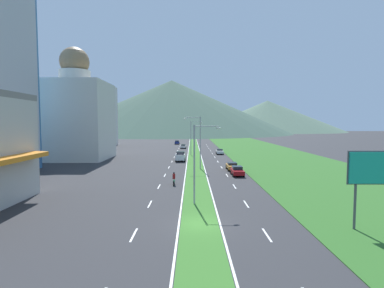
# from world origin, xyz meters

# --- Properties ---
(ground_plane) EXTENTS (600.00, 600.00, 0.00)m
(ground_plane) POSITION_xyz_m (0.00, 0.00, 0.00)
(ground_plane) COLOR #2D2D30
(grass_median) EXTENTS (3.20, 240.00, 0.06)m
(grass_median) POSITION_xyz_m (0.00, 60.00, 0.03)
(grass_median) COLOR #387028
(grass_median) RESTS_ON ground_plane
(grass_verge_right) EXTENTS (24.00, 240.00, 0.06)m
(grass_verge_right) POSITION_xyz_m (20.60, 60.00, 0.03)
(grass_verge_right) COLOR #2D6023
(grass_verge_right) RESTS_ON ground_plane
(lane_dash_left_2) EXTENTS (0.16, 2.80, 0.01)m
(lane_dash_left_2) POSITION_xyz_m (-5.10, -2.47, 0.01)
(lane_dash_left_2) COLOR silver
(lane_dash_left_2) RESTS_ON ground_plane
(lane_dash_left_3) EXTENTS (0.16, 2.80, 0.01)m
(lane_dash_left_3) POSITION_xyz_m (-5.10, 6.29, 0.01)
(lane_dash_left_3) COLOR silver
(lane_dash_left_3) RESTS_ON ground_plane
(lane_dash_left_4) EXTENTS (0.16, 2.80, 0.01)m
(lane_dash_left_4) POSITION_xyz_m (-5.10, 15.05, 0.01)
(lane_dash_left_4) COLOR silver
(lane_dash_left_4) RESTS_ON ground_plane
(lane_dash_left_5) EXTENTS (0.16, 2.80, 0.01)m
(lane_dash_left_5) POSITION_xyz_m (-5.10, 23.82, 0.01)
(lane_dash_left_5) COLOR silver
(lane_dash_left_5) RESTS_ON ground_plane
(lane_dash_left_6) EXTENTS (0.16, 2.80, 0.01)m
(lane_dash_left_6) POSITION_xyz_m (-5.10, 32.58, 0.01)
(lane_dash_left_6) COLOR silver
(lane_dash_left_6) RESTS_ON ground_plane
(lane_dash_left_7) EXTENTS (0.16, 2.80, 0.01)m
(lane_dash_left_7) POSITION_xyz_m (-5.10, 41.35, 0.01)
(lane_dash_left_7) COLOR silver
(lane_dash_left_7) RESTS_ON ground_plane
(lane_dash_left_8) EXTENTS (0.16, 2.80, 0.01)m
(lane_dash_left_8) POSITION_xyz_m (-5.10, 50.11, 0.01)
(lane_dash_left_8) COLOR silver
(lane_dash_left_8) RESTS_ON ground_plane
(lane_dash_left_9) EXTENTS (0.16, 2.80, 0.01)m
(lane_dash_left_9) POSITION_xyz_m (-5.10, 58.87, 0.01)
(lane_dash_left_9) COLOR silver
(lane_dash_left_9) RESTS_ON ground_plane
(lane_dash_left_10) EXTENTS (0.16, 2.80, 0.01)m
(lane_dash_left_10) POSITION_xyz_m (-5.10, 67.64, 0.01)
(lane_dash_left_10) COLOR silver
(lane_dash_left_10) RESTS_ON ground_plane
(lane_dash_left_11) EXTENTS (0.16, 2.80, 0.01)m
(lane_dash_left_11) POSITION_xyz_m (-5.10, 76.40, 0.01)
(lane_dash_left_11) COLOR silver
(lane_dash_left_11) RESTS_ON ground_plane
(lane_dash_left_12) EXTENTS (0.16, 2.80, 0.01)m
(lane_dash_left_12) POSITION_xyz_m (-5.10, 85.16, 0.01)
(lane_dash_left_12) COLOR silver
(lane_dash_left_12) RESTS_ON ground_plane
(lane_dash_left_13) EXTENTS (0.16, 2.80, 0.01)m
(lane_dash_left_13) POSITION_xyz_m (-5.10, 93.93, 0.01)
(lane_dash_left_13) COLOR silver
(lane_dash_left_13) RESTS_ON ground_plane
(lane_dash_right_2) EXTENTS (0.16, 2.80, 0.01)m
(lane_dash_right_2) POSITION_xyz_m (5.10, -2.47, 0.01)
(lane_dash_right_2) COLOR silver
(lane_dash_right_2) RESTS_ON ground_plane
(lane_dash_right_3) EXTENTS (0.16, 2.80, 0.01)m
(lane_dash_right_3) POSITION_xyz_m (5.10, 6.29, 0.01)
(lane_dash_right_3) COLOR silver
(lane_dash_right_3) RESTS_ON ground_plane
(lane_dash_right_4) EXTENTS (0.16, 2.80, 0.01)m
(lane_dash_right_4) POSITION_xyz_m (5.10, 15.05, 0.01)
(lane_dash_right_4) COLOR silver
(lane_dash_right_4) RESTS_ON ground_plane
(lane_dash_right_5) EXTENTS (0.16, 2.80, 0.01)m
(lane_dash_right_5) POSITION_xyz_m (5.10, 23.82, 0.01)
(lane_dash_right_5) COLOR silver
(lane_dash_right_5) RESTS_ON ground_plane
(lane_dash_right_6) EXTENTS (0.16, 2.80, 0.01)m
(lane_dash_right_6) POSITION_xyz_m (5.10, 32.58, 0.01)
(lane_dash_right_6) COLOR silver
(lane_dash_right_6) RESTS_ON ground_plane
(lane_dash_right_7) EXTENTS (0.16, 2.80, 0.01)m
(lane_dash_right_7) POSITION_xyz_m (5.10, 41.35, 0.01)
(lane_dash_right_7) COLOR silver
(lane_dash_right_7) RESTS_ON ground_plane
(lane_dash_right_8) EXTENTS (0.16, 2.80, 0.01)m
(lane_dash_right_8) POSITION_xyz_m (5.10, 50.11, 0.01)
(lane_dash_right_8) COLOR silver
(lane_dash_right_8) RESTS_ON ground_plane
(lane_dash_right_9) EXTENTS (0.16, 2.80, 0.01)m
(lane_dash_right_9) POSITION_xyz_m (5.10, 58.87, 0.01)
(lane_dash_right_9) COLOR silver
(lane_dash_right_9) RESTS_ON ground_plane
(lane_dash_right_10) EXTENTS (0.16, 2.80, 0.01)m
(lane_dash_right_10) POSITION_xyz_m (5.10, 67.64, 0.01)
(lane_dash_right_10) COLOR silver
(lane_dash_right_10) RESTS_ON ground_plane
(lane_dash_right_11) EXTENTS (0.16, 2.80, 0.01)m
(lane_dash_right_11) POSITION_xyz_m (5.10, 76.40, 0.01)
(lane_dash_right_11) COLOR silver
(lane_dash_right_11) RESTS_ON ground_plane
(lane_dash_right_12) EXTENTS (0.16, 2.80, 0.01)m
(lane_dash_right_12) POSITION_xyz_m (5.10, 85.16, 0.01)
(lane_dash_right_12) COLOR silver
(lane_dash_right_12) RESTS_ON ground_plane
(lane_dash_right_13) EXTENTS (0.16, 2.80, 0.01)m
(lane_dash_right_13) POSITION_xyz_m (5.10, 93.93, 0.01)
(lane_dash_right_13) COLOR silver
(lane_dash_right_13) RESTS_ON ground_plane
(edge_line_median_left) EXTENTS (0.16, 240.00, 0.01)m
(edge_line_median_left) POSITION_xyz_m (-1.75, 60.00, 0.01)
(edge_line_median_left) COLOR silver
(edge_line_median_left) RESTS_ON ground_plane
(edge_line_median_right) EXTENTS (0.16, 240.00, 0.01)m
(edge_line_median_right) POSITION_xyz_m (1.75, 60.00, 0.01)
(edge_line_median_right) COLOR silver
(edge_line_median_right) RESTS_ON ground_plane
(domed_building) EXTENTS (15.06, 15.06, 26.32)m
(domed_building) POSITION_xyz_m (-28.23, 46.56, 10.35)
(domed_building) COLOR beige
(domed_building) RESTS_ON ground_plane
(midrise_colored) EXTENTS (14.19, 14.19, 22.22)m
(midrise_colored) POSITION_xyz_m (-36.90, 86.04, 11.11)
(midrise_colored) COLOR silver
(midrise_colored) RESTS_ON ground_plane
(hill_far_left) EXTENTS (193.54, 193.54, 20.01)m
(hill_far_left) POSITION_xyz_m (-59.32, 230.23, 10.01)
(hill_far_left) COLOR #516B56
(hill_far_left) RESTS_ON ground_plane
(hill_far_center) EXTENTS (198.86, 198.86, 44.88)m
(hill_far_center) POSITION_xyz_m (-17.92, 232.18, 22.44)
(hill_far_center) COLOR #3D5647
(hill_far_center) RESTS_ON ground_plane
(hill_far_right) EXTENTS (150.63, 150.63, 31.65)m
(hill_far_right) POSITION_xyz_m (77.02, 284.94, 15.83)
(hill_far_right) COLOR #516B56
(hill_far_right) RESTS_ON ground_plane
(street_lamp_near) EXTENTS (2.89, 0.28, 8.37)m
(street_lamp_near) POSITION_xyz_m (-0.06, 6.27, 4.86)
(street_lamp_near) COLOR #99999E
(street_lamp_near) RESTS_ON ground_plane
(street_lamp_mid) EXTENTS (3.14, 0.50, 9.74)m
(street_lamp_mid) POSITION_xyz_m (0.56, 30.35, 5.60)
(street_lamp_mid) COLOR #99999E
(street_lamp_mid) RESTS_ON ground_plane
(street_lamp_far) EXTENTS (3.30, 0.41, 9.07)m
(street_lamp_far) POSITION_xyz_m (-0.56, 54.51, 5.27)
(street_lamp_far) COLOR #99999E
(street_lamp_far) RESTS_ON ground_plane
(billboard_roadside) EXTENTS (4.32, 0.28, 6.38)m
(billboard_roadside) POSITION_xyz_m (13.83, -1.38, 4.70)
(billboard_roadside) COLOR #4C4C51
(billboard_roadside) RESTS_ON ground_plane
(car_0) EXTENTS (1.90, 4.54, 1.38)m
(car_0) POSITION_xyz_m (-3.62, 76.46, 0.72)
(car_0) COLOR #B2B2B7
(car_0) RESTS_ON ground_plane
(car_1) EXTENTS (1.93, 4.24, 1.42)m
(car_1) POSITION_xyz_m (7.00, 57.41, 0.74)
(car_1) COLOR silver
(car_1) RESTS_ON ground_plane
(car_2) EXTENTS (2.02, 4.69, 1.35)m
(car_2) POSITION_xyz_m (6.72, 29.48, 0.71)
(car_2) COLOR #C6842D
(car_2) RESTS_ON ground_plane
(car_3) EXTENTS (1.87, 4.19, 1.53)m
(car_3) POSITION_xyz_m (-6.70, 96.42, 0.78)
(car_3) COLOR navy
(car_3) RESTS_ON ground_plane
(car_4) EXTENTS (1.93, 4.22, 1.52)m
(car_4) POSITION_xyz_m (6.77, 23.66, 0.77)
(car_4) COLOR maroon
(car_4) RESTS_ON ground_plane
(pickup_truck_0) EXTENTS (2.18, 5.40, 2.00)m
(pickup_truck_0) POSITION_xyz_m (-3.27, 42.90, 0.98)
(pickup_truck_0) COLOR silver
(pickup_truck_0) RESTS_ON ground_plane
(motorcycle_rider) EXTENTS (0.36, 2.00, 1.80)m
(motorcycle_rider) POSITION_xyz_m (-3.14, 16.19, 0.75)
(motorcycle_rider) COLOR black
(motorcycle_rider) RESTS_ON ground_plane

